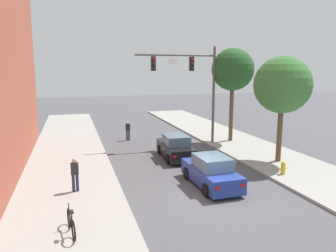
# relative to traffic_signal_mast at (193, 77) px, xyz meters

# --- Properties ---
(ground_plane) EXTENTS (120.00, 120.00, 0.00)m
(ground_plane) POSITION_rel_traffic_signal_mast_xyz_m (-2.82, -9.87, -5.33)
(ground_plane) COLOR #4C4C51
(sidewalk_left) EXTENTS (5.00, 60.00, 0.15)m
(sidewalk_left) POSITION_rel_traffic_signal_mast_xyz_m (-9.32, -9.87, -5.26)
(sidewalk_left) COLOR #99968E
(sidewalk_left) RESTS_ON ground
(sidewalk_right) EXTENTS (5.00, 60.00, 0.15)m
(sidewalk_right) POSITION_rel_traffic_signal_mast_xyz_m (3.68, -9.87, -5.26)
(sidewalk_right) COLOR #99968E
(sidewalk_right) RESTS_ON ground
(traffic_signal_mast) EXTENTS (6.34, 0.38, 7.50)m
(traffic_signal_mast) POSITION_rel_traffic_signal_mast_xyz_m (0.00, 0.00, 0.00)
(traffic_signal_mast) COLOR #514C47
(traffic_signal_mast) RESTS_ON sidewalk_right
(car_lead_black) EXTENTS (1.99, 4.31, 1.60)m
(car_lead_black) POSITION_rel_traffic_signal_mast_xyz_m (-2.41, -3.20, -4.61)
(car_lead_black) COLOR black
(car_lead_black) RESTS_ON ground
(car_following_blue) EXTENTS (1.87, 4.26, 1.60)m
(car_following_blue) POSITION_rel_traffic_signal_mast_xyz_m (-2.30, -8.74, -4.61)
(car_following_blue) COLOR navy
(car_following_blue) RESTS_ON ground
(pedestrian_sidewalk_left_walker) EXTENTS (0.36, 0.22, 1.64)m
(pedestrian_sidewalk_left_walker) POSITION_rel_traffic_signal_mast_xyz_m (-8.98, -7.94, -4.27)
(pedestrian_sidewalk_left_walker) COLOR #232847
(pedestrian_sidewalk_left_walker) RESTS_ON sidewalk_left
(pedestrian_crossing_road) EXTENTS (0.36, 0.22, 1.64)m
(pedestrian_crossing_road) POSITION_rel_traffic_signal_mast_xyz_m (-4.54, 3.17, -4.42)
(pedestrian_crossing_road) COLOR #232847
(pedestrian_crossing_road) RESTS_ON ground
(bicycle_leaning) EXTENTS (0.31, 1.76, 0.98)m
(bicycle_leaning) POSITION_rel_traffic_signal_mast_xyz_m (-9.19, -12.10, -4.79)
(bicycle_leaning) COLOR black
(bicycle_leaning) RESTS_ON sidewalk_left
(fire_hydrant) EXTENTS (0.48, 0.24, 0.72)m
(fire_hydrant) POSITION_rel_traffic_signal_mast_xyz_m (2.14, -8.59, -4.82)
(fire_hydrant) COLOR gold
(fire_hydrant) RESTS_ON sidewalk_right
(street_tree_nearest) EXTENTS (3.51, 3.51, 6.58)m
(street_tree_nearest) POSITION_rel_traffic_signal_mast_xyz_m (3.48, -6.25, -0.38)
(street_tree_nearest) COLOR brown
(street_tree_nearest) RESTS_ON sidewalk_right
(street_tree_second) EXTENTS (3.37, 3.37, 7.44)m
(street_tree_second) POSITION_rel_traffic_signal_mast_xyz_m (3.43, 0.10, 0.53)
(street_tree_second) COLOR brown
(street_tree_second) RESTS_ON sidewalk_right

